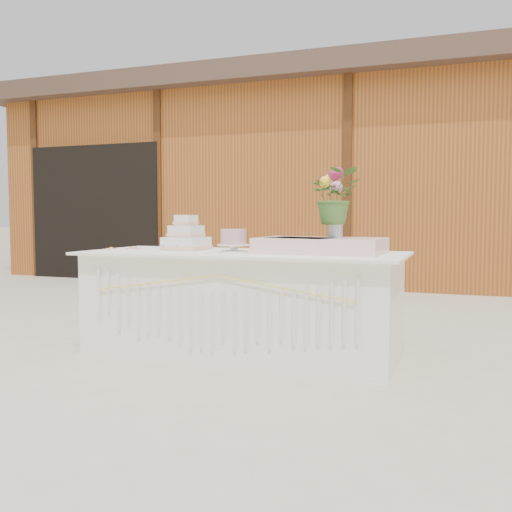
# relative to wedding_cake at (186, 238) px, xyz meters

# --- Properties ---
(ground) EXTENTS (80.00, 80.00, 0.00)m
(ground) POSITION_rel_wedding_cake_xyz_m (0.52, -0.10, -0.86)
(ground) COLOR beige
(ground) RESTS_ON ground
(barn) EXTENTS (12.60, 4.60, 3.30)m
(barn) POSITION_rel_wedding_cake_xyz_m (0.50, 5.90, 0.81)
(barn) COLOR #9E5521
(barn) RESTS_ON ground
(cake_table) EXTENTS (2.40, 1.00, 0.77)m
(cake_table) POSITION_rel_wedding_cake_xyz_m (0.52, -0.10, -0.48)
(cake_table) COLOR white
(cake_table) RESTS_ON ground
(wedding_cake) EXTENTS (0.34, 0.34, 0.28)m
(wedding_cake) POSITION_rel_wedding_cake_xyz_m (0.00, 0.00, 0.00)
(wedding_cake) COLOR white
(wedding_cake) RESTS_ON cake_table
(pink_cake_stand) EXTENTS (0.24, 0.24, 0.17)m
(pink_cake_stand) POSITION_rel_wedding_cake_xyz_m (0.48, -0.18, 0.00)
(pink_cake_stand) COLOR white
(pink_cake_stand) RESTS_ON cake_table
(satin_runner) EXTENTS (0.91, 0.56, 0.11)m
(satin_runner) POSITION_rel_wedding_cake_xyz_m (1.10, -0.05, -0.04)
(satin_runner) COLOR beige
(satin_runner) RESTS_ON cake_table
(flower_vase) EXTENTS (0.11, 0.11, 0.14)m
(flower_vase) POSITION_rel_wedding_cake_xyz_m (1.20, -0.03, 0.09)
(flower_vase) COLOR silver
(flower_vase) RESTS_ON satin_runner
(bouquet) EXTENTS (0.40, 0.36, 0.40)m
(bouquet) POSITION_rel_wedding_cake_xyz_m (1.20, -0.03, 0.36)
(bouquet) COLOR #41692A
(bouquet) RESTS_ON flower_vase
(loose_flowers) EXTENTS (0.26, 0.42, 0.02)m
(loose_flowers) POSITION_rel_wedding_cake_xyz_m (-0.53, -0.03, -0.08)
(loose_flowers) COLOR pink
(loose_flowers) RESTS_ON cake_table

